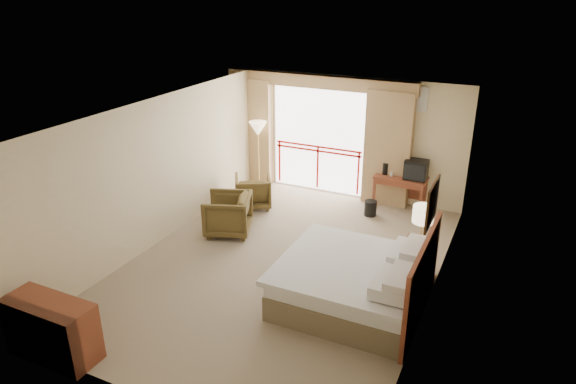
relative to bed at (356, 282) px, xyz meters
The scene contains 29 objects.
floor 1.66m from the bed, 158.15° to the left, with size 7.00×7.00×0.00m, color gray.
ceiling 2.83m from the bed, 158.15° to the left, with size 7.00×7.00×0.00m, color white.
wall_back 4.47m from the bed, 110.05° to the left, with size 5.00×5.00×0.00m, color beige.
wall_front 3.41m from the bed, 117.29° to the right, with size 5.00×5.00×0.00m, color beige.
wall_left 4.16m from the bed, behind, with size 7.00×7.00×0.00m, color beige.
wall_right 1.52m from the bed, 30.87° to the left, with size 7.00×7.00×0.00m, color beige.
balcony_door 4.75m from the bed, 119.37° to the left, with size 2.40×2.40×0.00m, color white.
balcony_railing 4.68m from the bed, 119.49° to the left, with size 2.09×0.03×1.02m.
curtain_left 5.65m from the bed, 134.97° to the left, with size 1.00×0.26×2.50m, color #97764E.
curtain_right 4.10m from the bed, 99.29° to the left, with size 1.00×0.26×2.50m, color #97764E.
valance 5.08m from the bed, 119.98° to the left, with size 4.40×0.22×0.28m, color #97764E.
hvac_vent 4.53m from the bed, 92.76° to the left, with size 0.50×0.04×0.50m, color silver.
bed is the anchor object (origin of this frame).
headboard 1.00m from the bed, ahead, with size 0.06×2.10×1.30m, color maroon.
framed_art 1.77m from the bed, ahead, with size 0.04×0.72×0.60m.
nightstand 1.32m from the bed, 58.66° to the left, with size 0.47×0.55×0.67m, color maroon.
table_lamp 1.56m from the bed, 59.75° to the left, with size 0.34×0.34×0.60m.
phone 1.21m from the bed, 56.93° to the left, with size 0.18×0.14×0.08m, color black.
desk 3.90m from the bed, 94.26° to the left, with size 1.09×0.53×0.72m.
tv 3.87m from the bed, 89.84° to the left, with size 0.46×0.37×0.42m.
coffee_maker 3.92m from the bed, 99.45° to the left, with size 0.12×0.12×0.26m, color black.
cup 3.84m from the bed, 97.36° to the left, with size 0.06×0.06×0.09m, color white.
wastebasket 3.27m from the bed, 102.91° to the left, with size 0.26×0.26×0.32m, color black.
armchair_far 4.09m from the bed, 141.32° to the left, with size 0.75×0.77×0.70m, color #48391C.
armchair_near 3.26m from the bed, 157.97° to the left, with size 0.84×0.87×0.79m, color #48391C.
side_table 3.74m from the bed, 148.75° to the left, with size 0.45×0.45×0.49m.
book 3.74m from the bed, 148.75° to the left, with size 0.18×0.24×0.02m, color white.
floor_lamp 5.17m from the bed, 135.15° to the left, with size 0.41×0.41×1.60m.
dresser 4.25m from the bed, 138.51° to the right, with size 1.23×0.52×0.82m.
Camera 1 is at (3.41, -7.01, 4.58)m, focal length 32.00 mm.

